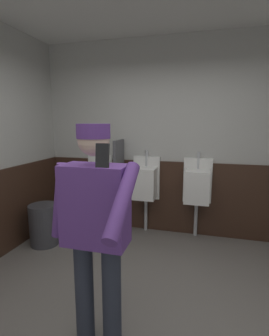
% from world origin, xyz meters
% --- Properties ---
extents(ground_plane, '(4.45, 4.46, 0.04)m').
position_xyz_m(ground_plane, '(0.00, 0.00, -0.02)').
color(ground_plane, slate).
extents(wall_back, '(4.45, 0.12, 2.83)m').
position_xyz_m(wall_back, '(0.00, 1.99, 1.42)').
color(wall_back, '#B2B2AD').
rests_on(wall_back, ground_plane).
extents(wainscot_band_back, '(3.85, 0.03, 1.08)m').
position_xyz_m(wainscot_band_back, '(0.00, 1.91, 0.54)').
color(wainscot_band_back, '#382319').
rests_on(wainscot_band_back, ground_plane).
extents(urinal_left, '(0.40, 0.34, 1.24)m').
position_xyz_m(urinal_left, '(-1.10, 1.77, 0.78)').
color(urinal_left, white).
rests_on(urinal_left, ground_plane).
extents(urinal_middle, '(0.40, 0.34, 1.24)m').
position_xyz_m(urinal_middle, '(-0.35, 1.77, 0.78)').
color(urinal_middle, white).
rests_on(urinal_middle, ground_plane).
extents(urinal_right, '(0.40, 0.34, 1.24)m').
position_xyz_m(urinal_right, '(0.40, 1.77, 0.78)').
color(urinal_right, white).
rests_on(urinal_right, ground_plane).
extents(privacy_divider_panel, '(0.04, 0.40, 0.90)m').
position_xyz_m(privacy_divider_panel, '(-0.72, 1.70, 0.95)').
color(privacy_divider_panel, '#4C4C51').
extents(person, '(0.67, 0.60, 1.65)m').
position_xyz_m(person, '(-0.24, -0.25, 0.97)').
color(person, '#2D3342').
rests_on(person, ground_plane).
extents(cell_phone, '(0.06, 0.04, 0.11)m').
position_xyz_m(cell_phone, '(0.03, -0.75, 1.51)').
color(cell_phone, black).
extents(trash_bin, '(0.38, 0.38, 0.56)m').
position_xyz_m(trash_bin, '(-1.58, 1.04, 0.28)').
color(trash_bin, '#38383D').
rests_on(trash_bin, ground_plane).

